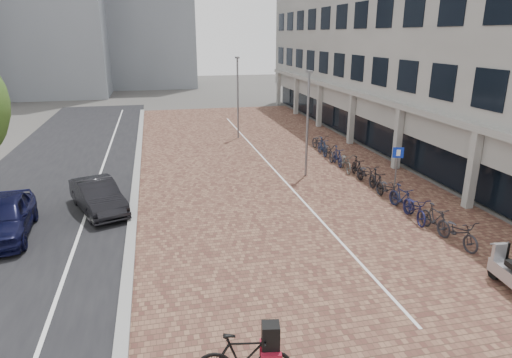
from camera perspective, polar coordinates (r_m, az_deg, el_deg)
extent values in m
plane|color=#474442|center=(13.91, 5.64, -12.66)|extent=(140.00, 140.00, 0.00)
cube|color=brown|center=(25.07, 1.41, 1.66)|extent=(14.50, 42.00, 0.04)
cube|color=black|center=(24.88, -23.98, -0.09)|extent=(8.00, 50.00, 0.03)
cube|color=gray|center=(24.37, -15.00, 0.69)|extent=(0.35, 42.00, 0.14)
cube|color=white|center=(24.54, -19.42, 0.27)|extent=(0.12, 44.00, 0.00)
cube|color=white|center=(25.11, 1.85, 1.74)|extent=(0.10, 30.00, 0.00)
cube|color=#9E9E99|center=(32.17, 20.16, 19.55)|extent=(8.00, 40.00, 13.00)
cube|color=black|center=(30.95, 13.45, 7.54)|extent=(0.15, 38.00, 3.20)
cube|color=#9E9E99|center=(30.61, 13.34, 10.76)|extent=(1.60, 38.00, 0.30)
cube|color=#9E9E99|center=(20.63, 25.94, 1.06)|extent=(0.35, 0.35, 3.40)
cube|color=#9E9E99|center=(25.41, 17.69, 4.96)|extent=(0.35, 0.35, 3.40)
cube|color=#9E9E99|center=(30.61, 12.09, 7.52)|extent=(0.35, 0.35, 3.40)
cube|color=#9E9E99|center=(36.07, 8.11, 9.29)|extent=(0.35, 0.35, 3.40)
cube|color=#9E9E99|center=(41.67, 5.16, 10.56)|extent=(0.35, 0.35, 3.40)
cube|color=#9E9E99|center=(47.37, 2.90, 11.50)|extent=(0.35, 0.35, 3.40)
imported|color=black|center=(18.62, -29.54, -4.28)|extent=(2.16, 4.58, 1.52)
imported|color=black|center=(19.66, -19.57, -2.06)|extent=(2.81, 4.33, 1.35)
cube|color=black|center=(9.72, -1.55, -19.48)|extent=(0.42, 0.40, 0.55)
cube|color=maroon|center=(10.00, -2.85, -21.86)|extent=(0.44, 0.20, 0.43)
cube|color=maroon|center=(10.06, -0.20, -21.52)|extent=(0.44, 0.20, 0.43)
cylinder|color=slate|center=(21.19, 17.42, 0.64)|extent=(0.07, 0.07, 2.09)
cube|color=#0D2AB3|center=(20.91, 17.71, 3.23)|extent=(0.46, 0.19, 0.48)
cylinder|color=slate|center=(22.85, 6.58, 6.79)|extent=(0.12, 0.12, 5.34)
cylinder|color=slate|center=(31.50, -2.34, 10.19)|extent=(0.12, 0.12, 5.57)
imported|color=#232228|center=(17.18, 24.35, -6.13)|extent=(0.89, 2.03, 1.04)
imported|color=black|center=(17.96, 21.94, -4.75)|extent=(0.56, 1.76, 1.05)
imported|color=#15163B|center=(18.76, 19.62, -3.54)|extent=(0.92, 2.04, 1.04)
imported|color=#131835|center=(19.72, 18.14, -2.31)|extent=(0.66, 1.79, 1.05)
imported|color=black|center=(20.65, 16.53, -1.26)|extent=(0.75, 1.99, 1.04)
imported|color=black|center=(21.62, 15.17, -0.26)|extent=(0.73, 1.80, 1.05)
imported|color=black|center=(22.62, 13.97, 0.62)|extent=(0.72, 1.98, 1.04)
imported|color=black|center=(23.61, 12.78, 1.46)|extent=(0.77, 1.80, 1.05)
imported|color=#504F49|center=(24.56, 11.42, 2.18)|extent=(0.98, 2.05, 1.04)
imported|color=#141A37|center=(25.57, 10.35, 2.89)|extent=(0.67, 1.79, 1.05)
imported|color=black|center=(26.57, 9.25, 3.50)|extent=(0.87, 2.03, 1.04)
imported|color=#16213C|center=(27.62, 8.48, 4.11)|extent=(0.61, 1.78, 1.05)
imported|color=black|center=(28.75, 8.11, 4.67)|extent=(0.88, 2.03, 1.04)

